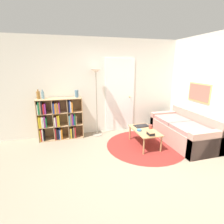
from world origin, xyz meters
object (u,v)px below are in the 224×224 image
couch (184,131)px  bookshelf (59,119)px  vase_on_shelf (77,94)px  laptop (141,126)px  bottle_left (38,95)px  cup (151,127)px  coffee_table (145,132)px  floor_lamp (96,81)px  bowl (139,130)px  bottle_middle (43,95)px

couch → bookshelf: bearing=160.5°
vase_on_shelf → bookshelf: bearing=-179.8°
bookshelf → laptop: size_ratio=3.07×
laptop → bottle_left: bearing=162.6°
bookshelf → cup: bearing=-23.9°
cup → bottle_left: size_ratio=0.40×
bookshelf → coffee_table: bookshelf is taller
floor_lamp → vase_on_shelf: bearing=174.8°
bowl → vase_on_shelf: (-1.33, 1.03, 0.76)m
bowl → laptop: bearing=56.6°
couch → vase_on_shelf: size_ratio=9.02×
couch → cup: size_ratio=18.56×
coffee_table → laptop: size_ratio=2.47×
bottle_left → vase_on_shelf: 0.93m
floor_lamp → bowl: 1.67m
bottle_left → bottle_middle: 0.11m
floor_lamp → laptop: floor_lamp is taller
laptop → vase_on_shelf: (-1.52, 0.74, 0.77)m
floor_lamp → bottle_left: floor_lamp is taller
laptop → cup: size_ratio=3.90×
floor_lamp → bottle_middle: 1.36m
laptop → cup: cup is taller
laptop → couch: bearing=-18.4°
couch → bottle_left: 3.76m
coffee_table → cup: bearing=12.7°
floor_lamp → coffee_table: floor_lamp is taller
coffee_table → bowl: size_ratio=8.32×
floor_lamp → coffee_table: (0.98, -0.95, -1.13)m
laptop → bowl: (-0.19, -0.29, 0.01)m
laptop → vase_on_shelf: vase_on_shelf is taller
couch → cup: (-0.89, 0.12, 0.16)m
couch → cup: 0.91m
bottle_left → bottle_middle: bottle_left is taller
laptop → floor_lamp: bearing=145.6°
cup → bookshelf: bearing=156.1°
laptop → vase_on_shelf: 1.86m
bookshelf → vase_on_shelf: 0.82m
floor_lamp → couch: floor_lamp is taller
couch → bowl: bearing=177.4°
bookshelf → floor_lamp: floor_lamp is taller
laptop → coffee_table: bearing=-97.4°
bottle_left → vase_on_shelf: (0.93, -0.03, -0.00)m
laptop → vase_on_shelf: bearing=154.1°
bookshelf → bottle_left: size_ratio=4.74×
coffee_table → bowl: 0.17m
bowl → cup: size_ratio=1.16×
bookshelf → floor_lamp: bearing=-2.5°
laptop → bottle_left: 2.68m
couch → coffee_table: bearing=175.4°
bowl → bottle_left: bottle_left is taller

